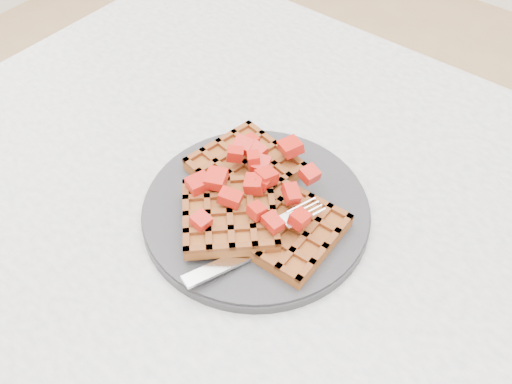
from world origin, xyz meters
TOP-DOWN VIEW (x-y plane):
  - table at (0.00, 0.00)m, footprint 1.20×0.80m
  - plate at (-0.11, -0.01)m, footprint 0.26×0.26m
  - waffles at (-0.11, -0.02)m, footprint 0.21×0.21m
  - strawberry_pile at (-0.11, -0.01)m, footprint 0.15×0.15m
  - fork at (-0.06, -0.05)m, footprint 0.08×0.18m

SIDE VIEW (x-z plane):
  - table at x=0.00m, z-range 0.26..1.01m
  - plate at x=-0.11m, z-range 0.75..0.77m
  - fork at x=-0.06m, z-range 0.77..0.78m
  - waffles at x=-0.11m, z-range 0.76..0.79m
  - strawberry_pile at x=-0.11m, z-range 0.79..0.82m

